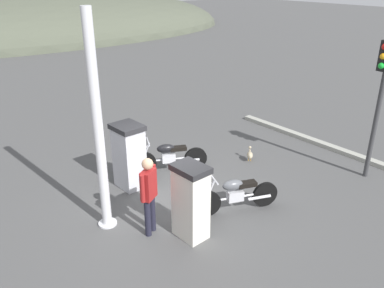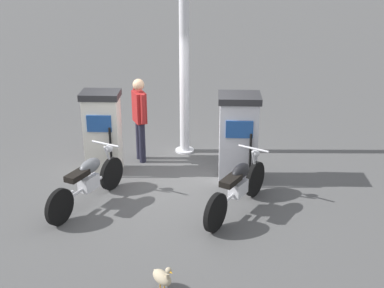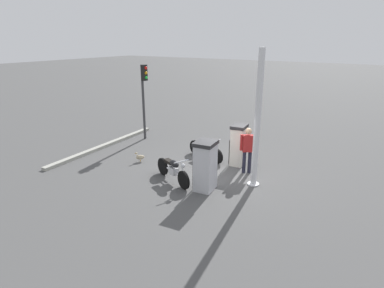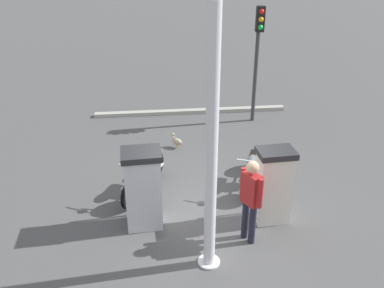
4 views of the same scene
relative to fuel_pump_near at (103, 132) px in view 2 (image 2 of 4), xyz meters
The scene contains 8 objects.
ground_plane 1.56m from the fuel_pump_near, 75.28° to the left, with size 120.00×120.00×0.00m, color #4C4C4C.
fuel_pump_near is the anchor object (origin of this frame).
fuel_pump_far 2.58m from the fuel_pump_near, 90.00° to the left, with size 0.70×0.82×1.66m.
motorcycle_near_pump 1.41m from the fuel_pump_near, ahead, with size 1.91×0.86×0.94m.
motorcycle_far_pump 2.94m from the fuel_pump_near, 65.22° to the left, with size 1.89×0.95×0.95m.
attendant_person 0.86m from the fuel_pump_near, 136.76° to the left, with size 0.53×0.37×1.71m.
wandering_duck 3.95m from the fuel_pump_near, 27.99° to the left, with size 0.34×0.36×0.41m.
canopy_support_pole 2.28m from the fuel_pump_near, 131.21° to the left, with size 0.40×0.40×4.48m.
Camera 2 is at (8.53, 1.71, 4.27)m, focal length 48.34 mm.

